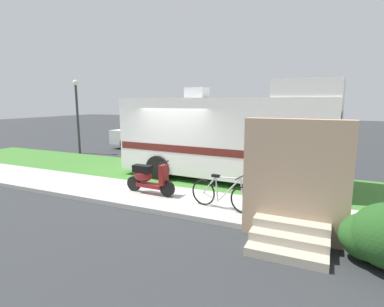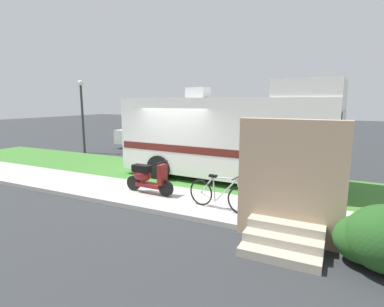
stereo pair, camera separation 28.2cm
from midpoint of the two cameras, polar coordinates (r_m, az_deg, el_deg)
name	(u,v)px [view 2 (the right image)]	position (r m, az deg, el deg)	size (l,w,h in m)	color
ground_plane	(167,187)	(9.86, -3.92, -6.24)	(80.00, 80.00, 0.00)	#2D3033
sidewalk	(145,195)	(8.88, -7.86, -7.76)	(24.00, 2.00, 0.12)	#ADAAA3
grass_strip	(188,175)	(11.13, -0.02, -4.13)	(24.00, 3.40, 0.08)	#3D752D
motorhome_rv	(229,135)	(10.32, 7.71, 3.37)	(7.19, 2.80, 3.33)	silver
scooter	(147,177)	(8.76, -7.47, -4.46)	(1.59, 0.50, 0.97)	black
bicycle	(220,195)	(7.45, 6.34, -7.69)	(1.74, 0.52, 0.89)	black
pickup_truck_near	(174,133)	(16.73, -2.93, 3.93)	(5.67, 2.18, 1.89)	silver
pickup_truck_far	(239,131)	(18.28, 9.23, 4.22)	(5.46, 2.25, 1.82)	#B7B29E
porch_steps	(289,195)	(6.18, 18.99, -7.30)	(2.00, 1.26, 2.40)	#B2A893
bottle_green	(266,213)	(7.26, 14.78, -10.73)	(0.08, 0.08, 0.24)	navy
bottle_spare	(271,214)	(7.15, 15.78, -10.91)	(0.07, 0.07, 0.29)	#19722D
street_lamp_post	(82,109)	(16.85, -19.50, 7.94)	(0.28, 0.28, 3.78)	#333338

